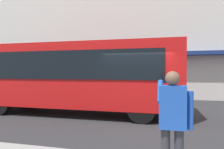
# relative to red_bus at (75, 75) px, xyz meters

# --- Properties ---
(ground_plane) EXTENTS (60.00, 60.00, 0.00)m
(ground_plane) POSITION_rel_red_bus_xyz_m (-2.85, 0.74, -1.68)
(ground_plane) COLOR #2B2B2D
(building_facade_far) EXTENTS (28.00, 1.55, 12.00)m
(building_facade_far) POSITION_rel_red_bus_xyz_m (-2.87, -6.06, 4.30)
(building_facade_far) COLOR beige
(building_facade_far) RESTS_ON ground_plane
(red_bus) EXTENTS (9.05, 2.54, 3.08)m
(red_bus) POSITION_rel_red_bus_xyz_m (0.00, 0.00, 0.00)
(red_bus) COLOR red
(red_bus) RESTS_ON ground_plane
(pedestrian_photographer) EXTENTS (0.53, 0.52, 1.70)m
(pedestrian_photographer) POSITION_rel_red_bus_xyz_m (-3.88, 5.05, -0.54)
(pedestrian_photographer) COLOR #2D2D33
(pedestrian_photographer) RESTS_ON sidewalk_curb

